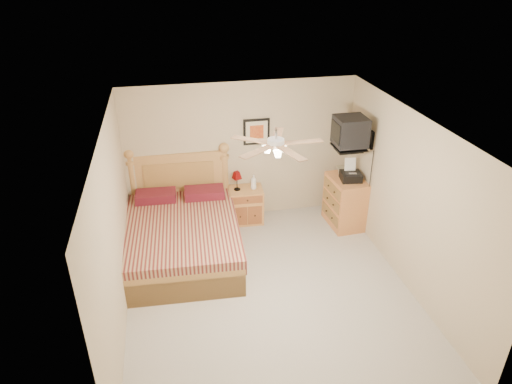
# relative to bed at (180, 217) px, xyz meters

# --- Properties ---
(floor) EXTENTS (4.50, 4.50, 0.00)m
(floor) POSITION_rel_bed_xyz_m (1.16, -1.12, -0.73)
(floor) COLOR #ABA59A
(floor) RESTS_ON ground
(ceiling) EXTENTS (4.00, 4.50, 0.04)m
(ceiling) POSITION_rel_bed_xyz_m (1.16, -1.12, 1.77)
(ceiling) COLOR white
(ceiling) RESTS_ON ground
(wall_back) EXTENTS (4.00, 0.04, 2.50)m
(wall_back) POSITION_rel_bed_xyz_m (1.16, 1.13, 0.52)
(wall_back) COLOR tan
(wall_back) RESTS_ON ground
(wall_front) EXTENTS (4.00, 0.04, 2.50)m
(wall_front) POSITION_rel_bed_xyz_m (1.16, -3.37, 0.52)
(wall_front) COLOR tan
(wall_front) RESTS_ON ground
(wall_left) EXTENTS (0.04, 4.50, 2.50)m
(wall_left) POSITION_rel_bed_xyz_m (-0.84, -1.12, 0.52)
(wall_left) COLOR tan
(wall_left) RESTS_ON ground
(wall_right) EXTENTS (0.04, 4.50, 2.50)m
(wall_right) POSITION_rel_bed_xyz_m (3.16, -1.12, 0.52)
(wall_right) COLOR tan
(wall_right) RESTS_ON ground
(bed) EXTENTS (1.83, 2.35, 1.47)m
(bed) POSITION_rel_bed_xyz_m (0.00, 0.00, 0.00)
(bed) COLOR tan
(bed) RESTS_ON ground
(nightstand) EXTENTS (0.62, 0.48, 0.65)m
(nightstand) POSITION_rel_bed_xyz_m (1.19, 0.88, -0.41)
(nightstand) COLOR #B48143
(nightstand) RESTS_ON ground
(table_lamp) EXTENTS (0.25, 0.25, 0.35)m
(table_lamp) POSITION_rel_bed_xyz_m (1.04, 0.90, 0.09)
(table_lamp) COLOR #5D0405
(table_lamp) RESTS_ON nightstand
(lotion_bottle) EXTENTS (0.12, 0.12, 0.26)m
(lotion_bottle) POSITION_rel_bed_xyz_m (1.33, 0.87, 0.04)
(lotion_bottle) COLOR white
(lotion_bottle) RESTS_ON nightstand
(framed_picture) EXTENTS (0.46, 0.04, 0.46)m
(framed_picture) POSITION_rel_bed_xyz_m (1.43, 1.11, 0.89)
(framed_picture) COLOR black
(framed_picture) RESTS_ON wall_back
(dresser) EXTENTS (0.58, 0.80, 0.90)m
(dresser) POSITION_rel_bed_xyz_m (2.89, 0.43, -0.28)
(dresser) COLOR #BC6E39
(dresser) RESTS_ON ground
(fax_machine) EXTENTS (0.39, 0.41, 0.36)m
(fax_machine) POSITION_rel_bed_xyz_m (2.91, 0.37, 0.35)
(fax_machine) COLOR black
(fax_machine) RESTS_ON dresser
(magazine_lower) EXTENTS (0.28, 0.33, 0.03)m
(magazine_lower) POSITION_rel_bed_xyz_m (2.83, 0.74, 0.18)
(magazine_lower) COLOR #BBAE94
(magazine_lower) RESTS_ON dresser
(magazine_upper) EXTENTS (0.20, 0.28, 0.02)m
(magazine_upper) POSITION_rel_bed_xyz_m (2.83, 0.74, 0.21)
(magazine_upper) COLOR gray
(magazine_upper) RESTS_ON magazine_lower
(wall_tv) EXTENTS (0.56, 0.46, 0.58)m
(wall_tv) POSITION_rel_bed_xyz_m (2.91, 0.22, 1.08)
(wall_tv) COLOR black
(wall_tv) RESTS_ON wall_right
(ceiling_fan) EXTENTS (1.14, 1.14, 0.28)m
(ceiling_fan) POSITION_rel_bed_xyz_m (1.16, -1.32, 1.63)
(ceiling_fan) COLOR white
(ceiling_fan) RESTS_ON ceiling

